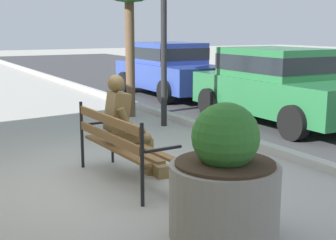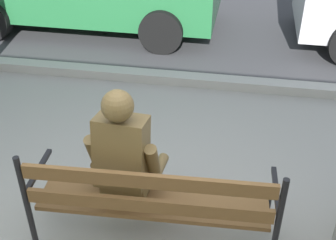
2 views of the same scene
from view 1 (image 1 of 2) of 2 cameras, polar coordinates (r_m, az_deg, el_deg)
name	(u,v)px [view 1 (image 1 of 2)]	position (r m, az deg, el deg)	size (l,w,h in m)	color
ground_plane	(104,182)	(6.14, -7.89, -7.52)	(80.00, 80.00, 0.00)	#9E9B93
curb_stone	(274,150)	(7.62, 12.85, -3.54)	(60.00, 0.20, 0.12)	#B2AFA8
park_bench	(120,141)	(5.96, -5.93, -2.60)	(1.82, 0.62, 0.95)	brown
bronze_statue_seated	(128,127)	(6.19, -4.90, -0.89)	(0.68, 0.77, 1.37)	brown
concrete_planter	(224,184)	(4.47, 6.91, -7.74)	(1.05, 1.05, 1.29)	gray
parked_car_blue	(169,67)	(13.77, 0.06, 6.46)	(4.12, 1.95, 1.56)	navy
parked_car_green	(278,83)	(10.01, 13.32, 4.43)	(4.12, 1.95, 1.56)	#236638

